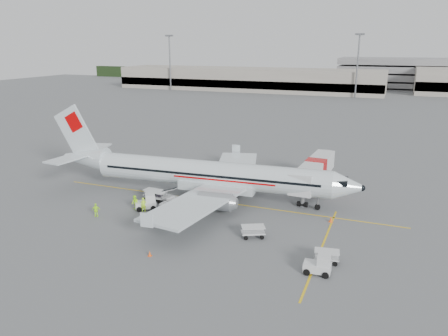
{
  "coord_description": "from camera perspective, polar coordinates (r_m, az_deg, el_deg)",
  "views": [
    {
      "loc": [
        19.27,
        -46.75,
        18.74
      ],
      "look_at": [
        0.0,
        2.0,
        3.8
      ],
      "focal_mm": 35.0,
      "sensor_mm": 36.0,
      "label": 1
    }
  ],
  "objects": [
    {
      "name": "stripe_cross",
      "position": [
        43.36,
        12.64,
        -10.11
      ],
      "size": [
        0.2,
        20.0,
        0.01
      ],
      "primitive_type": "cube",
      "color": "yellow",
      "rests_on": "ground"
    },
    {
      "name": "tug_mid",
      "position": [
        51.13,
        -7.11,
        -4.72
      ],
      "size": [
        2.28,
        1.45,
        1.68
      ],
      "primitive_type": null,
      "rotation": [
        0.0,
        0.0,
        -0.09
      ],
      "color": "silver",
      "rests_on": "ground"
    },
    {
      "name": "crew_a",
      "position": [
        51.39,
        -10.47,
        -4.75
      ],
      "size": [
        0.73,
        0.66,
        1.68
      ],
      "primitive_type": "imported",
      "rotation": [
        0.0,
        0.0,
        0.53
      ],
      "color": "#A6E720",
      "rests_on": "ground"
    },
    {
      "name": "stripe_lead",
      "position": [
        53.93,
        -0.78,
        -4.42
      ],
      "size": [
        44.0,
        0.2,
        0.01
      ],
      "primitive_type": "cube",
      "color": "yellow",
      "rests_on": "ground"
    },
    {
      "name": "crew_d",
      "position": [
        51.18,
        -16.36,
        -5.3
      ],
      "size": [
        1.01,
        0.73,
        1.59
      ],
      "primitive_type": "imported",
      "rotation": [
        0.0,
        0.0,
        3.56
      ],
      "color": "#A6E720",
      "rests_on": "ground"
    },
    {
      "name": "tug_aft",
      "position": [
        52.06,
        -10.2,
        -4.37
      ],
      "size": [
        2.74,
        2.46,
        1.84
      ],
      "primitive_type": null,
      "rotation": [
        0.0,
        0.0,
        0.59
      ],
      "color": "silver",
      "rests_on": "ground"
    },
    {
      "name": "treeline",
      "position": [
        223.14,
        16.89,
        11.2
      ],
      "size": [
        300.0,
        3.0,
        6.0
      ],
      "primitive_type": null,
      "color": "black",
      "rests_on": "ground"
    },
    {
      "name": "terminal_west",
      "position": [
        186.97,
        3.09,
        11.52
      ],
      "size": [
        110.0,
        22.0,
        9.0
      ],
      "primitive_type": null,
      "color": "gray",
      "rests_on": "ground"
    },
    {
      "name": "belt_loader",
      "position": [
        54.44,
        -7.74,
        -3.03
      ],
      "size": [
        4.67,
        2.41,
        2.41
      ],
      "primitive_type": null,
      "rotation": [
        0.0,
        0.0,
        -0.17
      ],
      "color": "silver",
      "rests_on": "ground"
    },
    {
      "name": "cone_nose",
      "position": [
        49.29,
        13.79,
        -6.5
      ],
      "size": [
        0.41,
        0.41,
        0.67
      ],
      "primitive_type": "cone",
      "color": "#F95717",
      "rests_on": "ground"
    },
    {
      "name": "cart_empty_b",
      "position": [
        40.54,
        13.26,
        -11.19
      ],
      "size": [
        2.33,
        1.59,
        1.13
      ],
      "primitive_type": null,
      "rotation": [
        0.0,
        0.0,
        0.15
      ],
      "color": "silver",
      "rests_on": "ground"
    },
    {
      "name": "jet_bridge",
      "position": [
        58.06,
        11.83,
        -1.02
      ],
      "size": [
        4.04,
        16.73,
        4.35
      ],
      "primitive_type": null,
      "rotation": [
        0.0,
        0.0,
        -0.06
      ],
      "color": "silver",
      "rests_on": "ground"
    },
    {
      "name": "tug_fore",
      "position": [
        38.47,
        12.1,
        -12.14
      ],
      "size": [
        2.33,
        1.4,
        1.76
      ],
      "primitive_type": null,
      "rotation": [
        0.0,
        0.0,
        0.04
      ],
      "color": "silver",
      "rests_on": "ground"
    },
    {
      "name": "parking_garage",
      "position": [
        207.16,
        23.61,
        11.37
      ],
      "size": [
        62.0,
        24.0,
        14.0
      ],
      "primitive_type": null,
      "color": "slate",
      "rests_on": "ground"
    },
    {
      "name": "mast_center",
      "position": [
        165.55,
        17.02,
        12.56
      ],
      "size": [
        3.2,
        1.2,
        22.0
      ],
      "primitive_type": null,
      "color": "slate",
      "rests_on": "ground"
    },
    {
      "name": "crew_b",
      "position": [
        52.06,
        -11.55,
        -4.48
      ],
      "size": [
        1.09,
        1.02,
        1.78
      ],
      "primitive_type": "imported",
      "rotation": [
        0.0,
        0.0,
        -0.53
      ],
      "color": "#A6E720",
      "rests_on": "ground"
    },
    {
      "name": "cart_empty_a",
      "position": [
        44.3,
        3.82,
        -8.3
      ],
      "size": [
        2.68,
        2.25,
        1.2
      ],
      "primitive_type": null,
      "rotation": [
        0.0,
        0.0,
        0.46
      ],
      "color": "silver",
      "rests_on": "ground"
    },
    {
      "name": "aircraft",
      "position": [
        53.59,
        -1.77,
        1.49
      ],
      "size": [
        41.19,
        33.3,
        10.81
      ],
      "primitive_type": null,
      "rotation": [
        0.0,
        0.0,
        0.07
      ],
      "color": "silver",
      "rests_on": "ground"
    },
    {
      "name": "crew_c",
      "position": [
        51.18,
        -4.59,
        -4.65
      ],
      "size": [
        0.68,
        1.09,
        1.63
      ],
      "primitive_type": "imported",
      "rotation": [
        0.0,
        0.0,
        1.5
      ],
      "color": "#A6E720",
      "rests_on": "ground"
    },
    {
      "name": "cart_loaded_a",
      "position": [
        55.42,
        -9.2,
        -3.4
      ],
      "size": [
        2.44,
        1.58,
        1.21
      ],
      "primitive_type": null,
      "rotation": [
        0.0,
        0.0,
        -0.09
      ],
      "color": "silver",
      "rests_on": "ground"
    },
    {
      "name": "ground",
      "position": [
        53.93,
        -0.78,
        -4.43
      ],
      "size": [
        360.0,
        360.0,
        0.0
      ],
      "primitive_type": "plane",
      "color": "#56595B"
    },
    {
      "name": "cart_loaded_b",
      "position": [
        54.55,
        -8.87,
        -3.65
      ],
      "size": [
        2.58,
        1.59,
        1.32
      ],
      "primitive_type": null,
      "rotation": [
        0.0,
        0.0,
        -0.04
      ],
      "color": "silver",
      "rests_on": "ground"
    },
    {
      "name": "mast_west",
      "position": [
        187.54,
        -7.07,
        13.43
      ],
      "size": [
        3.2,
        1.2,
        22.0
      ],
      "primitive_type": null,
      "color": "slate",
      "rests_on": "ground"
    },
    {
      "name": "cone_port",
      "position": [
        66.89,
        7.22,
        -0.25
      ],
      "size": [
        0.33,
        0.33,
        0.53
      ],
      "primitive_type": "cone",
      "color": "#F95717",
      "rests_on": "ground"
    },
    {
      "name": "cone_stbd",
      "position": [
        41.26,
        -9.68,
        -10.94
      ],
      "size": [
        0.33,
        0.33,
        0.54
      ],
      "primitive_type": "cone",
      "color": "#F95717",
      "rests_on": "ground"
    }
  ]
}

